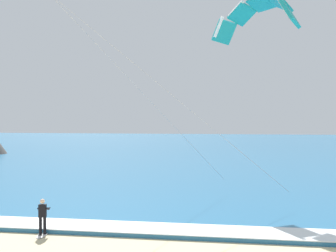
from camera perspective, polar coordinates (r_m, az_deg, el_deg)
The scene contains 5 objects.
sea at distance 78.88m, azimuth 2.01°, elevation -2.83°, with size 200.00×120.00×0.20m, color teal.
surf_foam at distance 21.99m, azimuth -17.45°, elevation -12.74°, with size 200.00×2.06×0.04m, color white.
surfboard at distance 20.68m, azimuth -17.01°, elevation -14.19°, with size 0.67×1.45×0.09m.
kitesurfer at distance 20.47m, azimuth -17.01°, elevation -11.71°, with size 0.58×0.57×1.69m.
kite_primary at distance 27.67m, azimuth 12.18°, elevation 15.03°, with size 12.61×11.23×12.06m.
Camera 1 is at (9.53, -6.50, 5.45)m, focal length 43.91 mm.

